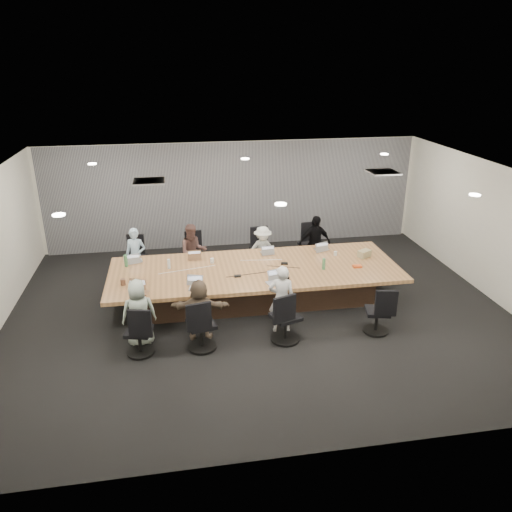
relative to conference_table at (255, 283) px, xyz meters
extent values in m
cube|color=black|center=(0.00, -0.50, -0.40)|extent=(10.00, 8.00, 0.00)
cube|color=white|center=(0.00, -0.50, 2.40)|extent=(10.00, 8.00, 0.00)
cube|color=beige|center=(0.00, 3.50, 1.00)|extent=(10.00, 0.00, 2.80)
cube|color=beige|center=(0.00, -4.50, 1.00)|extent=(10.00, 0.00, 2.80)
cube|color=beige|center=(5.00, -0.50, 1.00)|extent=(0.00, 8.00, 2.80)
cube|color=gray|center=(0.00, 3.42, 1.00)|extent=(9.80, 0.04, 2.80)
cube|color=#402B1F|center=(0.00, 0.00, -0.07)|extent=(4.80, 1.40, 0.66)
cube|color=#AC7949|center=(0.00, 0.00, 0.30)|extent=(6.00, 2.20, 0.08)
imported|color=#A1C0D8|center=(-2.51, 1.35, 0.24)|extent=(0.53, 0.40, 1.29)
cube|color=#B2B2B7|center=(-2.51, 0.80, 0.35)|extent=(0.37, 0.29, 0.02)
imported|color=brown|center=(-1.22, 1.35, 0.26)|extent=(0.68, 0.55, 1.32)
cube|color=#8C6647|center=(-1.22, 0.80, 0.35)|extent=(0.29, 0.20, 0.02)
imported|color=silver|center=(0.41, 1.35, 0.19)|extent=(0.83, 0.58, 1.17)
cube|color=#B2B2B7|center=(0.41, 0.80, 0.35)|extent=(0.31, 0.23, 0.02)
imported|color=black|center=(1.67, 1.35, 0.28)|extent=(0.84, 0.45, 1.37)
cube|color=#B2B2B7|center=(1.67, 0.80, 0.35)|extent=(0.35, 0.28, 0.02)
imported|color=#9FAFA2|center=(-2.32, -1.35, 0.22)|extent=(0.66, 0.47, 1.25)
cube|color=#8C6647|center=(-2.32, -0.80, 0.35)|extent=(0.36, 0.28, 0.02)
imported|color=brown|center=(-1.25, -1.35, 0.18)|extent=(1.12, 0.50, 1.17)
cube|color=#B2B2B7|center=(-1.25, -0.80, 0.35)|extent=(0.34, 0.27, 0.02)
imported|color=silver|center=(0.26, -1.35, 0.27)|extent=(0.54, 0.42, 1.34)
cube|color=#B2B2B7|center=(0.26, -0.80, 0.35)|extent=(0.39, 0.31, 0.02)
cylinder|color=#448150|center=(-2.65, 0.54, 0.47)|extent=(0.08, 0.08, 0.26)
cylinder|color=#448150|center=(1.38, -0.30, 0.46)|extent=(0.08, 0.08, 0.24)
cylinder|color=silver|center=(-1.77, 0.28, 0.44)|extent=(0.07, 0.07, 0.20)
cylinder|color=white|center=(-0.86, 0.44, 0.39)|extent=(0.09, 0.09, 0.10)
cylinder|color=white|center=(1.87, 0.40, 0.38)|extent=(0.08, 0.08, 0.09)
cylinder|color=brown|center=(-2.65, -0.38, 0.40)|extent=(0.10, 0.10, 0.12)
cube|color=black|center=(-0.42, -0.37, 0.35)|extent=(0.14, 0.09, 0.03)
cube|color=black|center=(0.65, 0.11, 0.35)|extent=(0.16, 0.12, 0.03)
cube|color=black|center=(0.48, -0.68, 0.37)|extent=(0.18, 0.11, 0.07)
cube|color=tan|center=(2.47, 0.21, 0.41)|extent=(0.33, 0.29, 0.15)
cube|color=#DC511C|center=(2.11, -0.32, 0.36)|extent=(0.18, 0.12, 0.04)
camera|label=1|loc=(-1.60, -9.40, 4.46)|focal=35.00mm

